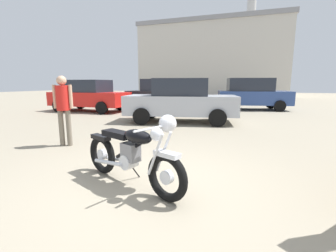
{
  "coord_description": "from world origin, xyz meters",
  "views": [
    {
      "loc": [
        1.34,
        -3.01,
        1.48
      ],
      "look_at": [
        -0.05,
        1.04,
        0.7
      ],
      "focal_mm": 24.95,
      "sensor_mm": 36.0,
      "label": 1
    }
  ],
  "objects": [
    {
      "name": "industrial_building",
      "position": [
        -3.31,
        30.67,
        4.54
      ],
      "size": [
        17.92,
        12.38,
        18.28
      ],
      "rotation": [
        0.0,
        0.0,
        0.0
      ],
      "color": "beige",
      "rests_on": "ground_plane"
    },
    {
      "name": "pale_sedan_back",
      "position": [
        1.54,
        11.22,
        0.92
      ],
      "size": [
        4.14,
        2.37,
        1.78
      ],
      "rotation": [
        0.0,
        0.0,
        0.19
      ],
      "color": "black",
      "rests_on": "ground_plane"
    },
    {
      "name": "blue_hatchback_right",
      "position": [
        -3.09,
        10.17,
        0.94
      ],
      "size": [
        4.91,
        2.48,
        1.74
      ],
      "rotation": [
        0.0,
        0.0,
        3.29
      ],
      "color": "black",
      "rests_on": "ground_plane"
    },
    {
      "name": "dark_sedan_left",
      "position": [
        -1.11,
        5.69,
        0.84
      ],
      "size": [
        4.45,
        2.51,
        1.67
      ],
      "rotation": [
        0.0,
        0.0,
        0.19
      ],
      "color": "black",
      "rests_on": "ground_plane"
    },
    {
      "name": "vintage_motorcycle",
      "position": [
        -0.18,
        -0.12,
        0.49
      ],
      "size": [
        1.96,
        0.92,
        1.07
      ],
      "rotation": [
        0.0,
        0.0,
        -0.39
      ],
      "color": "black",
      "rests_on": "ground_plane"
    },
    {
      "name": "ground_plane",
      "position": [
        0.0,
        0.0,
        0.0
      ],
      "size": [
        80.0,
        80.0,
        0.0
      ],
      "primitive_type": "plane",
      "color": "gray"
    },
    {
      "name": "white_estate_far",
      "position": [
        -6.76,
        7.57,
        0.84
      ],
      "size": [
        4.21,
        1.94,
        1.67
      ],
      "rotation": [
        0.0,
        0.0,
        -0.01
      ],
      "color": "black",
      "rests_on": "ground_plane"
    },
    {
      "name": "bystander",
      "position": [
        -2.77,
        1.38,
        1.02
      ],
      "size": [
        0.44,
        0.3,
        1.66
      ],
      "rotation": [
        0.0,
        0.0,
        1.87
      ],
      "color": "#706656",
      "rests_on": "ground_plane"
    }
  ]
}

